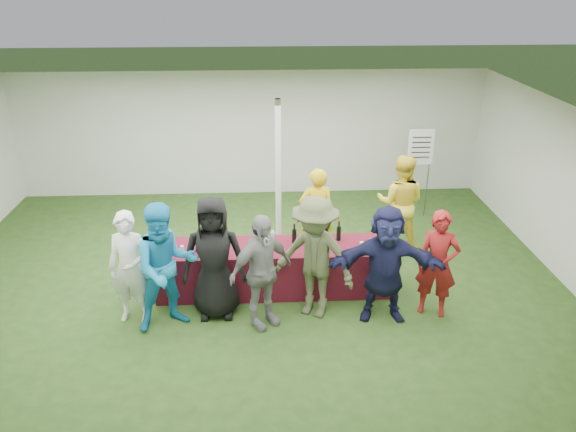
{
  "coord_description": "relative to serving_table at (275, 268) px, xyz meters",
  "views": [
    {
      "loc": [
        0.2,
        -7.81,
        4.61
      ],
      "look_at": [
        0.59,
        -0.2,
        1.25
      ],
      "focal_mm": 35.0,
      "sensor_mm": 36.0,
      "label": 1
    }
  ],
  "objects": [
    {
      "name": "ground",
      "position": [
        -0.39,
        0.2,
        -0.38
      ],
      "size": [
        60.0,
        60.0,
        0.0
      ],
      "primitive_type": "plane",
      "color": "#284719",
      "rests_on": "ground"
    },
    {
      "name": "tent",
      "position": [
        0.11,
        1.4,
        0.98
      ],
      "size": [
        10.0,
        10.0,
        10.0
      ],
      "color": "white",
      "rests_on": "ground"
    },
    {
      "name": "serving_table",
      "position": [
        0.0,
        0.0,
        0.0
      ],
      "size": [
        3.6,
        0.8,
        0.75
      ],
      "primitive_type": "cube",
      "color": "maroon",
      "rests_on": "ground"
    },
    {
      "name": "wine_bottles",
      "position": [
        0.63,
        0.13,
        0.5
      ],
      "size": [
        0.76,
        0.15,
        0.32
      ],
      "color": "black",
      "rests_on": "serving_table"
    },
    {
      "name": "wine_glasses",
      "position": [
        -0.51,
        -0.27,
        0.49
      ],
      "size": [
        2.7,
        0.13,
        0.16
      ],
      "color": "silver",
      "rests_on": "serving_table"
    },
    {
      "name": "water_bottle",
      "position": [
        -0.03,
        0.08,
        0.48
      ],
      "size": [
        0.07,
        0.07,
        0.23
      ],
      "color": "silver",
      "rests_on": "serving_table"
    },
    {
      "name": "bar_towel",
      "position": [
        1.6,
        0.05,
        0.39
      ],
      "size": [
        0.25,
        0.18,
        0.03
      ],
      "primitive_type": "cube",
      "color": "white",
      "rests_on": "serving_table"
    },
    {
      "name": "dump_bucket",
      "position": [
        1.68,
        -0.22,
        0.46
      ],
      "size": [
        0.23,
        0.23,
        0.18
      ],
      "primitive_type": "cylinder",
      "color": "slate",
      "rests_on": "serving_table"
    },
    {
      "name": "wine_list_sign",
      "position": [
        2.92,
        2.72,
        0.94
      ],
      "size": [
        0.5,
        0.03,
        1.8
      ],
      "color": "slate",
      "rests_on": "ground"
    },
    {
      "name": "staff_pourer",
      "position": [
        0.73,
        1.0,
        0.45
      ],
      "size": [
        0.64,
        0.47,
        1.64
      ],
      "primitive_type": "imported",
      "rotation": [
        0.0,
        0.0,
        3.27
      ],
      "color": "gold",
      "rests_on": "ground"
    },
    {
      "name": "staff_back",
      "position": [
        2.24,
        1.33,
        0.49
      ],
      "size": [
        1.02,
        0.91,
        1.74
      ],
      "primitive_type": "imported",
      "rotation": [
        0.0,
        0.0,
        2.79
      ],
      "color": "yellow",
      "rests_on": "ground"
    },
    {
      "name": "customer_0",
      "position": [
        -2.02,
        -0.72,
        0.46
      ],
      "size": [
        0.65,
        0.47,
        1.66
      ],
      "primitive_type": "imported",
      "rotation": [
        0.0,
        0.0,
        -0.13
      ],
      "color": "white",
      "rests_on": "ground"
    },
    {
      "name": "customer_1",
      "position": [
        -1.5,
        -0.88,
        0.55
      ],
      "size": [
        1.09,
        0.98,
        1.84
      ],
      "primitive_type": "imported",
      "rotation": [
        0.0,
        0.0,
        0.38
      ],
      "color": "#1987BF",
      "rests_on": "ground"
    },
    {
      "name": "customer_2",
      "position": [
        -0.87,
        -0.62,
        0.54
      ],
      "size": [
        0.9,
        0.59,
        1.82
      ],
      "primitive_type": "imported",
      "rotation": [
        0.0,
        0.0,
        0.01
      ],
      "color": "black",
      "rests_on": "ground"
    },
    {
      "name": "customer_3",
      "position": [
        -0.21,
        -0.93,
        0.46
      ],
      "size": [
        1.04,
        0.89,
        1.68
      ],
      "primitive_type": "imported",
      "rotation": [
        0.0,
        0.0,
        0.59
      ],
      "color": "gray",
      "rests_on": "ground"
    },
    {
      "name": "customer_4",
      "position": [
        0.54,
        -0.7,
        0.54
      ],
      "size": [
        1.36,
        1.16,
        1.82
      ],
      "primitive_type": "imported",
      "rotation": [
        0.0,
        0.0,
        -0.5
      ],
      "color": "#495130",
      "rests_on": "ground"
    },
    {
      "name": "customer_5",
      "position": [
        1.51,
        -0.84,
        0.49
      ],
      "size": [
        1.63,
        0.64,
        1.72
      ],
      "primitive_type": "imported",
      "rotation": [
        0.0,
        0.0,
        -0.08
      ],
      "color": "#181A3E",
      "rests_on": "ground"
    },
    {
      "name": "customer_6",
      "position": [
        2.27,
        -0.77,
        0.42
      ],
      "size": [
        0.68,
        0.56,
        1.59
      ],
      "primitive_type": "imported",
      "rotation": [
        0.0,
        0.0,
        -0.36
      ],
      "color": "maroon",
      "rests_on": "ground"
    }
  ]
}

